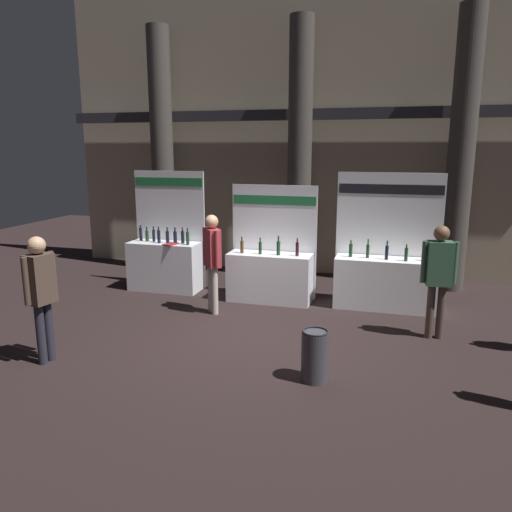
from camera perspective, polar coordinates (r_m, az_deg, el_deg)
name	(u,v)px	position (r m, az deg, el deg)	size (l,w,h in m)	color
ground_plane	(250,339)	(8.01, -0.67, -9.49)	(24.00, 24.00, 0.00)	black
hall_colonnade	(305,134)	(11.85, 5.63, 13.76)	(11.78, 1.14, 6.75)	tan
exhibitor_booth_0	(166,260)	(10.73, -10.34, -0.51)	(1.58, 0.71, 2.50)	white
exhibitor_booth_1	(270,272)	(9.79, 1.65, -1.87)	(1.72, 0.66, 2.26)	white
exhibitor_booth_2	(385,277)	(9.65, 14.65, -2.30)	(1.96, 0.66, 2.53)	white
trash_bin	(315,356)	(6.60, 6.76, -11.29)	(0.35, 0.35, 0.69)	#38383D
visitor_1	(212,255)	(8.96, -5.05, 0.10)	(0.41, 0.43, 1.82)	#ADA393
visitor_2	(41,288)	(7.46, -23.51, -3.38)	(0.32, 0.51, 1.81)	#23232D
visitor_3	(439,271)	(8.23, 20.25, -1.64)	(0.54, 0.30, 1.82)	#47382D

